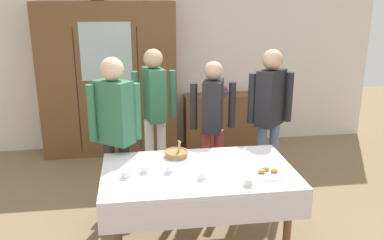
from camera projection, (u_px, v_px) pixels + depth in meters
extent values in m
plane|color=#846B4C|center=(195.00, 231.00, 4.17)|extent=(12.00, 12.00, 0.00)
cube|color=silver|center=(169.00, 58.00, 6.28)|extent=(6.40, 0.10, 2.70)
cylinder|color=brown|center=(118.00, 238.00, 3.41)|extent=(0.07, 0.07, 0.73)
cylinder|color=brown|center=(288.00, 224.00, 3.61)|extent=(0.07, 0.07, 0.73)
cylinder|color=brown|center=(120.00, 195.00, 4.14)|extent=(0.07, 0.07, 0.73)
cylinder|color=brown|center=(261.00, 185.00, 4.34)|extent=(0.07, 0.07, 0.73)
cube|color=silver|center=(198.00, 171.00, 3.76)|extent=(1.74, 1.05, 0.03)
cube|color=silver|center=(209.00, 213.00, 3.31)|extent=(1.74, 0.01, 0.24)
cube|color=brown|center=(109.00, 80.00, 5.95)|extent=(1.92, 0.45, 2.19)
cube|color=silver|center=(106.00, 52.00, 5.61)|extent=(0.69, 0.01, 0.79)
cube|color=black|center=(77.00, 92.00, 5.71)|extent=(0.01, 0.01, 1.75)
cube|color=black|center=(139.00, 90.00, 5.83)|extent=(0.01, 0.01, 1.75)
cube|color=brown|center=(222.00, 120.00, 6.43)|extent=(1.16, 0.35, 0.81)
cube|color=#664C7A|center=(222.00, 94.00, 6.31)|extent=(0.15, 0.22, 0.03)
cube|color=#3D754C|center=(222.00, 92.00, 6.30)|extent=(0.15, 0.19, 0.02)
cube|color=#664C7A|center=(222.00, 90.00, 6.29)|extent=(0.13, 0.22, 0.04)
cube|color=#99332D|center=(223.00, 88.00, 6.29)|extent=(0.14, 0.18, 0.03)
cylinder|color=white|center=(201.00, 178.00, 3.57)|extent=(0.13, 0.13, 0.01)
cylinder|color=white|center=(202.00, 175.00, 3.56)|extent=(0.08, 0.08, 0.05)
torus|color=white|center=(206.00, 175.00, 3.56)|extent=(0.04, 0.01, 0.04)
cylinder|color=silver|center=(145.00, 172.00, 3.70)|extent=(0.13, 0.13, 0.01)
cylinder|color=silver|center=(145.00, 169.00, 3.69)|extent=(0.08, 0.08, 0.05)
torus|color=silver|center=(149.00, 168.00, 3.70)|extent=(0.04, 0.01, 0.04)
cylinder|color=silver|center=(126.00, 177.00, 3.59)|extent=(0.13, 0.13, 0.01)
cylinder|color=silver|center=(126.00, 174.00, 3.58)|extent=(0.08, 0.08, 0.05)
torus|color=silver|center=(130.00, 173.00, 3.59)|extent=(0.04, 0.01, 0.04)
cylinder|color=white|center=(169.00, 172.00, 3.69)|extent=(0.13, 0.13, 0.01)
cylinder|color=white|center=(169.00, 169.00, 3.68)|extent=(0.08, 0.08, 0.05)
torus|color=white|center=(173.00, 168.00, 3.69)|extent=(0.04, 0.01, 0.04)
cylinder|color=silver|center=(248.00, 185.00, 3.45)|extent=(0.13, 0.13, 0.01)
cylinder|color=silver|center=(248.00, 181.00, 3.44)|extent=(0.08, 0.08, 0.05)
torus|color=silver|center=(253.00, 181.00, 3.44)|extent=(0.04, 0.01, 0.04)
cylinder|color=#9E7542|center=(176.00, 154.00, 4.05)|extent=(0.22, 0.22, 0.05)
torus|color=#9E7542|center=(176.00, 152.00, 4.04)|extent=(0.24, 0.24, 0.02)
cylinder|color=tan|center=(179.00, 147.00, 4.02)|extent=(0.04, 0.04, 0.12)
cylinder|color=tan|center=(179.00, 147.00, 4.03)|extent=(0.03, 0.04, 0.12)
cylinder|color=tan|center=(179.00, 146.00, 4.04)|extent=(0.02, 0.02, 0.12)
cylinder|color=white|center=(268.00, 174.00, 3.65)|extent=(0.28, 0.28, 0.01)
ellipsoid|color=#BC7F3D|center=(274.00, 171.00, 3.66)|extent=(0.07, 0.05, 0.04)
ellipsoid|color=#BC7F3D|center=(266.00, 169.00, 3.70)|extent=(0.07, 0.05, 0.04)
ellipsoid|color=#BC7F3D|center=(262.00, 171.00, 3.65)|extent=(0.07, 0.05, 0.04)
cube|color=silver|center=(144.00, 164.00, 3.88)|extent=(0.10, 0.01, 0.00)
ellipsoid|color=silver|center=(150.00, 163.00, 3.89)|extent=(0.03, 0.02, 0.01)
cube|color=silver|center=(261.00, 162.00, 3.92)|extent=(0.10, 0.01, 0.00)
ellipsoid|color=silver|center=(267.00, 162.00, 3.93)|extent=(0.03, 0.02, 0.01)
cylinder|color=silver|center=(150.00, 152.00, 5.10)|extent=(0.11, 0.11, 0.83)
cylinder|color=silver|center=(162.00, 152.00, 5.12)|extent=(0.11, 0.11, 0.83)
cube|color=#33704C|center=(154.00, 94.00, 4.90)|extent=(0.28, 0.40, 0.62)
sphere|color=tan|center=(153.00, 59.00, 4.77)|extent=(0.23, 0.23, 0.23)
cylinder|color=#33704C|center=(135.00, 95.00, 4.86)|extent=(0.08, 0.08, 0.56)
cylinder|color=#33704C|center=(173.00, 94.00, 4.93)|extent=(0.08, 0.08, 0.56)
cylinder|color=slate|center=(261.00, 159.00, 4.88)|extent=(0.11, 0.11, 0.84)
cylinder|color=slate|center=(273.00, 158.00, 4.90)|extent=(0.11, 0.11, 0.84)
cube|color=#232328|center=(270.00, 98.00, 4.67)|extent=(0.40, 0.39, 0.63)
sphere|color=tan|center=(273.00, 60.00, 4.55)|extent=(0.23, 0.23, 0.23)
cylinder|color=#232328|center=(252.00, 98.00, 4.64)|extent=(0.08, 0.08, 0.57)
cylinder|color=#232328|center=(289.00, 97.00, 4.70)|extent=(0.08, 0.08, 0.57)
cylinder|color=#232328|center=(111.00, 181.00, 4.30)|extent=(0.11, 0.11, 0.85)
cylinder|color=#232328|center=(126.00, 180.00, 4.32)|extent=(0.11, 0.11, 0.85)
cube|color=#33704C|center=(114.00, 112.00, 4.09)|extent=(0.41, 0.38, 0.64)
sphere|color=#DBB293|center=(112.00, 69.00, 3.96)|extent=(0.23, 0.23, 0.23)
cylinder|color=#33704C|center=(92.00, 113.00, 4.06)|extent=(0.08, 0.08, 0.57)
cylinder|color=#33704C|center=(137.00, 111.00, 4.12)|extent=(0.08, 0.08, 0.57)
cylinder|color=#933338|center=(206.00, 162.00, 4.86)|extent=(0.11, 0.11, 0.78)
cylinder|color=#933338|center=(218.00, 161.00, 4.88)|extent=(0.11, 0.11, 0.78)
cube|color=#232328|center=(213.00, 106.00, 4.67)|extent=(0.30, 0.40, 0.59)
sphere|color=tan|center=(214.00, 71.00, 4.56)|extent=(0.21, 0.21, 0.21)
cylinder|color=#232328|center=(194.00, 106.00, 4.64)|extent=(0.08, 0.08, 0.53)
cylinder|color=#232328|center=(232.00, 105.00, 4.70)|extent=(0.08, 0.08, 0.53)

